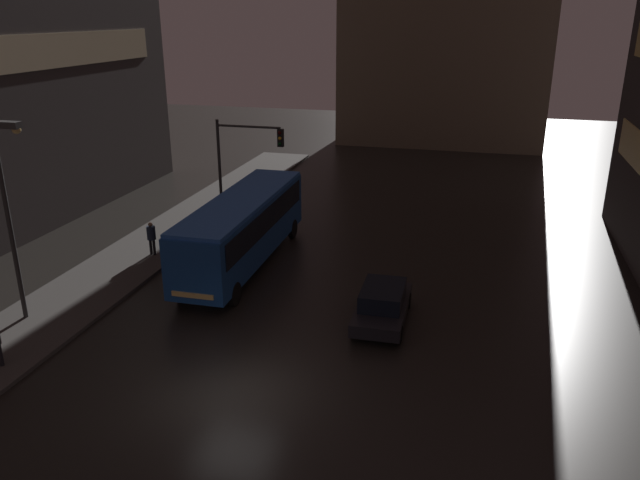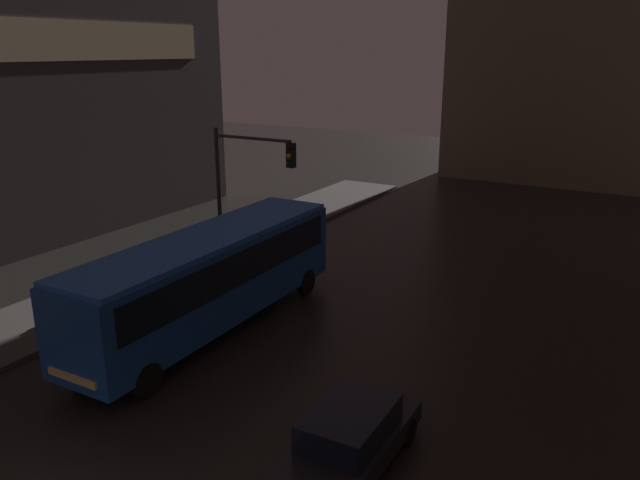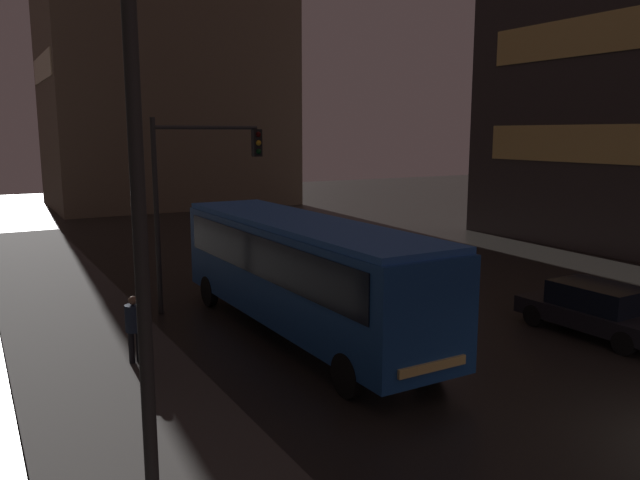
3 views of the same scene
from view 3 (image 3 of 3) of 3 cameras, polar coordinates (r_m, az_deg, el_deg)
name	(u,v)px [view 3 (image 3 of 3)]	position (r m, az deg, el deg)	size (l,w,h in m)	color
sidewalk_left	(103,370)	(16.13, -19.20, -11.19)	(4.00, 48.00, 0.15)	#3D3A38
building_far_backdrop	(164,25)	(52.91, -14.09, 18.54)	(18.07, 12.00, 28.07)	brown
bus_near	(300,265)	(17.48, -1.80, -2.28)	(2.70, 11.39, 3.32)	#194793
car_taxi	(596,309)	(19.49, 23.93, -5.79)	(1.97, 4.36, 1.47)	black
pedestrian_near	(134,323)	(15.88, -16.64, -7.24)	(0.53, 0.53, 1.67)	black
traffic_light_main	(195,180)	(20.35, -11.36, 5.39)	(3.68, 0.35, 6.17)	#2D2D2D
street_lamp_sidewalk	(157,171)	(7.82, -14.69, 6.10)	(1.25, 0.36, 7.69)	#2D2D2D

